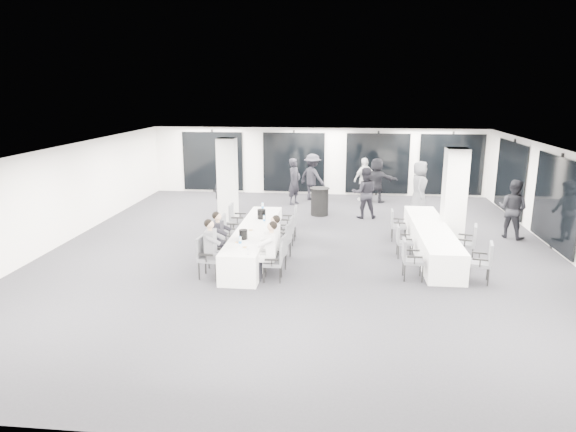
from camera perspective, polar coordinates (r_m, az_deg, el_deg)
name	(u,v)px	position (r m, az deg, el deg)	size (l,w,h in m)	color
room	(336,195)	(14.99, 5.38, 2.35)	(14.04, 16.04, 2.84)	#25252A
column_left	(228,180)	(17.46, -6.74, 4.02)	(0.60, 0.60, 2.80)	silver
column_right	(454,198)	(15.21, 17.97, 1.94)	(0.60, 0.60, 2.80)	silver
banquet_table_main	(255,241)	(13.97, -3.74, -2.78)	(0.90, 5.00, 0.75)	silver
banquet_table_side	(431,240)	(14.57, 15.60, -2.56)	(0.90, 5.00, 0.75)	silver
cocktail_table	(320,201)	(18.25, 3.54, 1.64)	(0.71, 0.71, 0.98)	black
chair_main_left_near	(207,254)	(12.36, -9.03, -4.23)	(0.56, 0.60, 1.00)	#4B4D52
chair_main_left_second	(215,248)	(13.08, -8.13, -3.52)	(0.47, 0.52, 0.87)	#4B4D52
chair_main_left_mid	(221,241)	(13.68, -7.47, -2.73)	(0.46, 0.50, 0.86)	#4B4D52
chair_main_left_fourth	(228,229)	(14.56, -6.65, -1.44)	(0.48, 0.54, 0.96)	#4B4D52
chair_main_left_far	(236,218)	(15.61, -5.79, -0.24)	(0.52, 0.58, 1.01)	#4B4D52
chair_main_right_near	(276,260)	(12.03, -1.36, -4.88)	(0.47, 0.52, 0.89)	#4B4D52
chair_main_right_second	(279,251)	(12.55, -1.01, -3.94)	(0.54, 0.58, 0.94)	#4B4D52
chair_main_right_mid	(284,239)	(13.53, -0.47, -2.53)	(0.57, 0.60, 0.97)	#4B4D52
chair_main_right_fourth	(287,230)	(14.46, -0.06, -1.57)	(0.49, 0.54, 0.91)	#4B4D52
chair_main_right_far	(291,220)	(15.30, 0.32, -0.49)	(0.52, 0.58, 1.00)	#4B4D52
chair_side_left_near	(410,257)	(12.44, 13.37, -4.41)	(0.50, 0.56, 0.97)	#4B4D52
chair_side_left_mid	(402,239)	(14.02, 12.58, -2.54)	(0.43, 0.49, 0.86)	#4B4D52
chair_side_left_far	(396,223)	(15.51, 11.94, -0.79)	(0.48, 0.53, 0.91)	#4B4D52
chair_side_right_near	(484,260)	(12.71, 20.91, -4.58)	(0.58, 0.61, 0.97)	#4B4D52
chair_side_right_mid	(469,241)	(14.08, 19.43, -2.61)	(0.61, 0.64, 1.00)	#4B4D52
chair_side_right_far	(455,223)	(15.72, 18.02, -0.75)	(0.56, 0.61, 1.02)	#4B4D52
seated_guest_a	(213,245)	(12.24, -8.32, -3.20)	(0.50, 0.38, 1.44)	#55575C
seated_guest_b	(221,236)	(12.94, -7.50, -2.21)	(0.50, 0.38, 1.44)	black
seated_guest_c	(269,247)	(11.95, -2.13, -3.48)	(0.50, 0.38, 1.44)	silver
seated_guest_d	(272,240)	(12.50, -1.76, -2.68)	(0.50, 0.38, 1.44)	silver
standing_guest_a	(294,178)	(19.86, 0.72, 4.20)	(0.74, 0.60, 2.03)	black
standing_guest_b	(365,190)	(17.90, 8.51, 2.92)	(0.97, 0.59, 2.01)	black
standing_guest_c	(312,174)	(20.61, 2.73, 4.67)	(1.37, 0.70, 2.12)	black
standing_guest_d	(365,176)	(20.74, 8.53, 4.37)	(1.15, 0.65, 1.96)	silver
standing_guest_e	(419,184)	(19.06, 14.40, 3.49)	(1.03, 0.63, 2.13)	#55575C
standing_guest_f	(377,177)	(20.51, 9.82, 4.27)	(1.84, 0.71, 2.00)	black
standing_guest_g	(221,187)	(18.79, -7.49, 3.25)	(0.68, 0.55, 1.86)	black
standing_guest_h	(513,205)	(16.74, 23.74, 1.12)	(0.97, 0.59, 2.02)	black
ice_bucket_near	(243,234)	(12.81, -4.99, -2.05)	(0.21, 0.21, 0.24)	black
ice_bucket_far	(262,214)	(14.75, -2.96, 0.21)	(0.24, 0.24, 0.28)	black
water_bottle_a	(240,241)	(12.28, -5.35, -2.82)	(0.07, 0.07, 0.22)	silver
water_bottle_b	(264,219)	(14.30, -2.65, -0.37)	(0.07, 0.07, 0.21)	silver
water_bottle_c	(263,206)	(15.81, -2.84, 1.07)	(0.07, 0.07, 0.23)	silver
plate_a	(238,242)	(12.54, -5.62, -2.94)	(0.20, 0.20, 0.03)	white
plate_b	(245,247)	(12.14, -4.79, -3.50)	(0.22, 0.22, 0.03)	white
plate_c	(251,230)	(13.58, -4.15, -1.58)	(0.18, 0.18, 0.03)	white
wine_glass	(248,249)	(11.61, -4.48, -3.65)	(0.07, 0.07, 0.19)	silver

